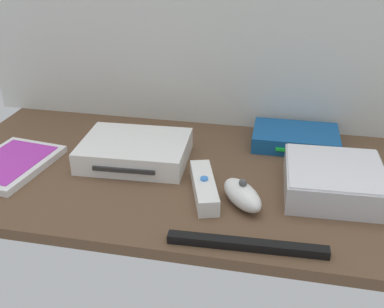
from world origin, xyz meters
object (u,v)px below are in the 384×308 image
(mini_computer, at_px, (334,180))
(remote_wand, at_px, (204,187))
(network_router, at_px, (295,138))
(remote_nunchuk, at_px, (242,195))
(sensor_bar, at_px, (247,245))
(game_case, at_px, (11,164))
(game_console, at_px, (135,151))

(mini_computer, relative_size, remote_wand, 1.16)
(network_router, height_order, remote_nunchuk, remote_nunchuk)
(network_router, height_order, remote_wand, same)
(sensor_bar, bearing_deg, mini_computer, 52.05)
(remote_wand, bearing_deg, remote_nunchuk, -33.53)
(remote_nunchuk, bearing_deg, network_router, 34.15)
(game_case, height_order, remote_wand, remote_wand)
(network_router, xyz_separation_m, sensor_bar, (-0.07, -0.37, -0.01))
(game_console, distance_m, game_case, 0.25)
(game_console, bearing_deg, sensor_bar, -45.95)
(game_console, relative_size, sensor_bar, 0.91)
(game_case, xyz_separation_m, remote_nunchuk, (0.46, -0.04, 0.01))
(mini_computer, xyz_separation_m, game_case, (-0.62, -0.03, -0.02))
(game_console, distance_m, remote_wand, 0.19)
(game_console, xyz_separation_m, sensor_bar, (0.25, -0.23, -0.01))
(mini_computer, relative_size, remote_nunchuk, 1.66)
(mini_computer, distance_m, network_router, 0.20)
(game_console, bearing_deg, remote_wand, -34.35)
(network_router, bearing_deg, remote_nunchuk, -109.31)
(network_router, bearing_deg, game_case, -159.01)
(game_console, relative_size, remote_nunchuk, 2.05)
(remote_wand, distance_m, sensor_bar, 0.16)
(remote_wand, relative_size, remote_nunchuk, 1.43)
(game_console, relative_size, remote_wand, 1.43)
(remote_wand, bearing_deg, sensor_bar, -73.61)
(game_console, distance_m, network_router, 0.34)
(mini_computer, relative_size, game_case, 0.86)
(remote_wand, bearing_deg, network_router, 39.21)
(network_router, relative_size, remote_wand, 1.19)
(remote_wand, xyz_separation_m, remote_nunchuk, (0.07, -0.02, 0.01))
(game_case, relative_size, network_router, 1.14)
(mini_computer, xyz_separation_m, remote_nunchuk, (-0.15, -0.07, -0.01))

